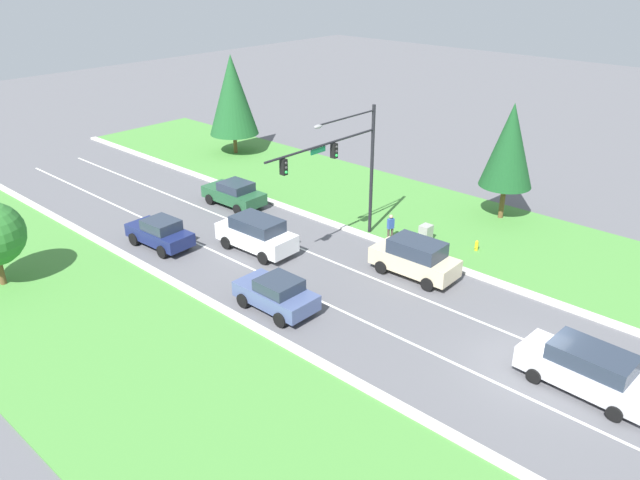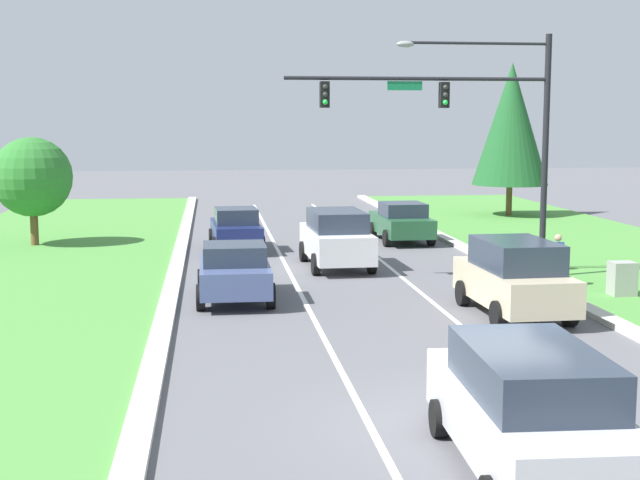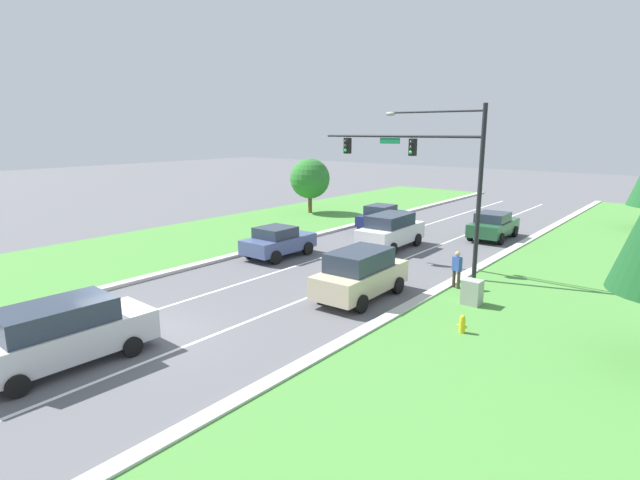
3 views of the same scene
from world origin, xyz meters
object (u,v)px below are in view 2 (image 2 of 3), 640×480
object	(u,v)px
champagne_suv	(514,277)
white_suv	(336,238)
traffic_signal_mast	(472,117)
pedestrian	(557,259)
utility_cabinet	(622,280)
oak_near_left_tree	(32,177)
conifer_far_right_tree	(511,124)
slate_blue_sedan	(235,271)
forest_sedan	(401,222)
navy_sedan	(236,229)
silver_suv	(528,409)

from	to	relation	value
champagne_suv	white_suv	bearing A→B (deg)	111.50
traffic_signal_mast	pedestrian	world-z (taller)	traffic_signal_mast
utility_cabinet	pedestrian	bearing A→B (deg)	130.34
oak_near_left_tree	conifer_far_right_tree	size ratio (longest dim) A/B	0.55
white_suv	utility_cabinet	world-z (taller)	white_suv
slate_blue_sedan	white_suv	bearing A→B (deg)	56.03
traffic_signal_mast	champagne_suv	bearing A→B (deg)	-93.02
forest_sedan	oak_near_left_tree	distance (m)	15.37
traffic_signal_mast	oak_near_left_tree	world-z (taller)	traffic_signal_mast
slate_blue_sedan	conifer_far_right_tree	distance (m)	26.18
navy_sedan	oak_near_left_tree	xyz separation A→B (m)	(-8.16, 2.08, 1.98)
champagne_suv	navy_sedan	size ratio (longest dim) A/B	1.08
silver_suv	pedestrian	size ratio (longest dim) A/B	3.06
oak_near_left_tree	conifer_far_right_tree	distance (m)	24.80
champagne_suv	utility_cabinet	distance (m)	4.40
navy_sedan	white_suv	bearing A→B (deg)	-56.09
navy_sedan	utility_cabinet	distance (m)	15.43
champagne_suv	conifer_far_right_tree	xyz separation A→B (m)	(7.97, 23.75, 3.91)
utility_cabinet	conifer_far_right_tree	distance (m)	22.63
traffic_signal_mast	oak_near_left_tree	bearing A→B (deg)	147.52
white_suv	pedestrian	size ratio (longest dim) A/B	2.91
white_suv	navy_sedan	size ratio (longest dim) A/B	1.14
slate_blue_sedan	traffic_signal_mast	bearing A→B (deg)	16.91
pedestrian	conifer_far_right_tree	xyz separation A→B (m)	(5.38, 20.24, 4.02)
white_suv	oak_near_left_tree	size ratio (longest dim) A/B	1.10
traffic_signal_mast	utility_cabinet	size ratio (longest dim) A/B	7.99
forest_sedan	pedestrian	size ratio (longest dim) A/B	2.68
traffic_signal_mast	slate_blue_sedan	bearing A→B (deg)	-163.23
silver_suv	pedestrian	xyz separation A→B (m)	(5.97, 13.83, -0.04)
forest_sedan	white_suv	size ratio (longest dim) A/B	0.92
traffic_signal_mast	champagne_suv	distance (m)	6.65
white_suv	conifer_far_right_tree	size ratio (longest dim) A/B	0.60
pedestrian	conifer_far_right_tree	world-z (taller)	conifer_far_right_tree
forest_sedan	oak_near_left_tree	world-z (taller)	oak_near_left_tree
utility_cabinet	conifer_far_right_tree	size ratio (longest dim) A/B	0.13
silver_suv	utility_cabinet	xyz separation A→B (m)	(7.32, 12.25, -0.44)
navy_sedan	oak_near_left_tree	bearing A→B (deg)	162.65
champagne_suv	slate_blue_sedan	bearing A→B (deg)	156.85
forest_sedan	slate_blue_sedan	distance (m)	13.91
champagne_suv	silver_suv	bearing A→B (deg)	-109.84
forest_sedan	white_suv	xyz separation A→B (m)	(-3.69, -6.29, 0.19)
utility_cabinet	oak_near_left_tree	xyz separation A→B (m)	(-19.04, 13.01, 2.33)
champagne_suv	traffic_signal_mast	bearing A→B (deg)	85.31
slate_blue_sedan	conifer_far_right_tree	world-z (taller)	conifer_far_right_tree
champagne_suv	oak_near_left_tree	world-z (taller)	oak_near_left_tree
white_suv	navy_sedan	distance (m)	5.64
white_suv	champagne_suv	bearing A→B (deg)	-68.74
silver_suv	pedestrian	distance (m)	15.07
white_suv	champagne_suv	xyz separation A→B (m)	(3.57, -8.34, -0.01)
conifer_far_right_tree	slate_blue_sedan	bearing A→B (deg)	-126.14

